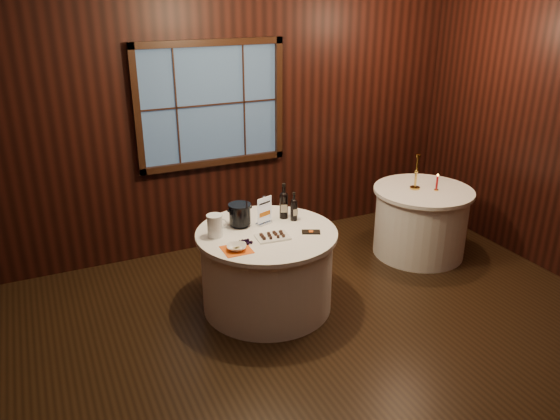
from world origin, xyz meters
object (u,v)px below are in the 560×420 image
side_table (420,221)px  cracker_bowl (237,247)px  port_bottle_left (284,203)px  glass_pitcher (215,226)px  chocolate_plate (273,236)px  grape_bunch (245,242)px  port_bottle_right (294,208)px  chocolate_box (311,232)px  red_candle (437,184)px  sign_stand (264,215)px  brass_candlestick (416,176)px  ice_bucket (240,215)px  main_table (267,269)px

side_table → cracker_bowl: size_ratio=6.56×
port_bottle_left → glass_pitcher: 0.74m
chocolate_plate → grape_bunch: bearing=-177.1°
port_bottle_right → grape_bunch: bearing=-156.4°
chocolate_box → glass_pitcher: (-0.80, 0.29, 0.10)m
port_bottle_left → red_candle: (1.82, -0.01, -0.07)m
chocolate_box → side_table: bearing=42.0°
port_bottle_right → chocolate_box: 0.34m
sign_stand → grape_bunch: 0.46m
port_bottle_right → grape_bunch: (-0.61, -0.29, -0.10)m
grape_bunch → red_candle: 2.39m
glass_pitcher → brass_candlestick: 2.38m
chocolate_plate → chocolate_box: chocolate_plate is taller
ice_bucket → chocolate_box: bearing=-38.1°
chocolate_plate → cracker_bowl: cracker_bowl is taller
chocolate_plate → grape_bunch: (-0.26, -0.01, 0.00)m
port_bottle_left → side_table: bearing=24.2°
cracker_bowl → glass_pitcher: bearing=102.6°
sign_stand → grape_bunch: sign_stand is taller
chocolate_plate → glass_pitcher: (-0.44, 0.24, 0.09)m
grape_bunch → glass_pitcher: 0.32m
ice_bucket → main_table: bearing=-51.9°
sign_stand → ice_bucket: sign_stand is taller
port_bottle_left → chocolate_plate: (-0.28, -0.37, -0.13)m
ice_bucket → red_candle: size_ratio=1.14×
side_table → chocolate_plate: size_ratio=3.55×
port_bottle_right → cracker_bowl: (-0.71, -0.37, -0.10)m
chocolate_plate → red_candle: 2.13m
chocolate_box → glass_pitcher: glass_pitcher is taller
port_bottle_left → cracker_bowl: 0.80m
sign_stand → glass_pitcher: (-0.50, -0.07, 0.01)m
glass_pitcher → brass_candlestick: (2.37, 0.26, 0.04)m
grape_bunch → chocolate_box: bearing=-2.9°
sign_stand → chocolate_box: bearing=-68.9°
cracker_bowl → red_candle: red_candle is taller
main_table → chocolate_plate: chocolate_plate is taller
port_bottle_left → glass_pitcher: (-0.72, -0.13, -0.05)m
port_bottle_left → glass_pitcher: bearing=-148.6°
side_table → chocolate_box: size_ratio=6.63×
side_table → port_bottle_right: size_ratio=3.87×
side_table → port_bottle_left: (-1.73, -0.08, 0.53)m
main_table → grape_bunch: (-0.27, -0.16, 0.40)m
glass_pitcher → cracker_bowl: bearing=-82.5°
main_table → side_table: (2.00, 0.30, 0.00)m
sign_stand → glass_pitcher: bearing=168.5°
ice_bucket → chocolate_plate: (0.16, -0.36, -0.10)m
main_table → brass_candlestick: 2.02m
sign_stand → ice_bucket: (-0.22, 0.05, 0.02)m
red_candle → brass_candlestick: bearing=140.8°
ice_bucket → cracker_bowl: ice_bucket is taller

